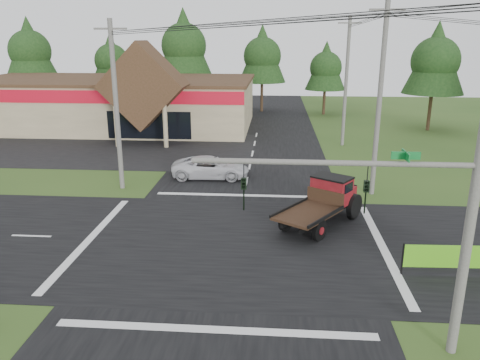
# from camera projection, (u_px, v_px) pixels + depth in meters

# --- Properties ---
(ground) EXTENTS (120.00, 120.00, 0.00)m
(ground) POSITION_uv_depth(u_px,v_px,m) (233.00, 243.00, 22.31)
(ground) COLOR #2D4D1B
(ground) RESTS_ON ground
(road_ns) EXTENTS (12.00, 120.00, 0.02)m
(road_ns) POSITION_uv_depth(u_px,v_px,m) (233.00, 243.00, 22.31)
(road_ns) COLOR black
(road_ns) RESTS_ON ground
(road_ew) EXTENTS (120.00, 12.00, 0.02)m
(road_ew) POSITION_uv_depth(u_px,v_px,m) (233.00, 243.00, 22.31)
(road_ew) COLOR black
(road_ew) RESTS_ON ground
(parking_apron) EXTENTS (28.00, 14.00, 0.02)m
(parking_apron) POSITION_uv_depth(u_px,v_px,m) (96.00, 148.00, 41.45)
(parking_apron) COLOR black
(parking_apron) RESTS_ON ground
(cvs_building) EXTENTS (30.40, 18.20, 9.19)m
(cvs_building) POSITION_uv_depth(u_px,v_px,m) (114.00, 101.00, 50.85)
(cvs_building) COLOR gray
(cvs_building) RESTS_ON ground
(traffic_signal_mast) EXTENTS (8.12, 0.24, 7.00)m
(traffic_signal_mast) POSITION_uv_depth(u_px,v_px,m) (411.00, 217.00, 13.45)
(traffic_signal_mast) COLOR #595651
(traffic_signal_mast) RESTS_ON ground
(utility_pole_nr) EXTENTS (2.00, 0.30, 11.00)m
(utility_pole_nr) POSITION_uv_depth(u_px,v_px,m) (477.00, 178.00, 12.97)
(utility_pole_nr) COLOR #595651
(utility_pole_nr) RESTS_ON ground
(utility_pole_nw) EXTENTS (2.00, 0.30, 10.50)m
(utility_pole_nw) POSITION_uv_depth(u_px,v_px,m) (116.00, 105.00, 28.96)
(utility_pole_nw) COLOR #595651
(utility_pole_nw) RESTS_ON ground
(utility_pole_ne) EXTENTS (2.00, 0.30, 11.50)m
(utility_pole_ne) POSITION_uv_depth(u_px,v_px,m) (380.00, 99.00, 27.65)
(utility_pole_ne) COLOR #595651
(utility_pole_ne) RESTS_ON ground
(utility_pole_n) EXTENTS (2.00, 0.30, 11.20)m
(utility_pole_n) POSITION_uv_depth(u_px,v_px,m) (346.00, 81.00, 41.05)
(utility_pole_n) COLOR #595651
(utility_pole_n) RESTS_ON ground
(tree_row_a) EXTENTS (6.72, 6.72, 12.12)m
(tree_row_a) POSITION_uv_depth(u_px,v_px,m) (30.00, 49.00, 60.31)
(tree_row_a) COLOR #332316
(tree_row_a) RESTS_ON ground
(tree_row_b) EXTENTS (5.60, 5.60, 10.10)m
(tree_row_b) POSITION_uv_depth(u_px,v_px,m) (111.00, 59.00, 61.88)
(tree_row_b) COLOR #332316
(tree_row_b) RESTS_ON ground
(tree_row_c) EXTENTS (7.28, 7.28, 13.13)m
(tree_row_c) POSITION_uv_depth(u_px,v_px,m) (184.00, 43.00, 59.62)
(tree_row_c) COLOR #332316
(tree_row_c) RESTS_ON ground
(tree_row_d) EXTENTS (6.16, 6.16, 11.11)m
(tree_row_d) POSITION_uv_depth(u_px,v_px,m) (262.00, 54.00, 60.23)
(tree_row_d) COLOR #332316
(tree_row_d) RESTS_ON ground
(tree_row_e) EXTENTS (5.04, 5.04, 9.09)m
(tree_row_e) POSITION_uv_depth(u_px,v_px,m) (326.00, 66.00, 58.13)
(tree_row_e) COLOR #332316
(tree_row_e) RESTS_ON ground
(tree_side_ne) EXTENTS (6.16, 6.16, 11.11)m
(tree_side_ne) POSITION_uv_depth(u_px,v_px,m) (436.00, 59.00, 47.48)
(tree_side_ne) COLOR #332316
(tree_side_ne) RESTS_ON ground
(antique_flatbed_truck) EXTENTS (5.15, 6.06, 2.44)m
(antique_flatbed_truck) POSITION_uv_depth(u_px,v_px,m) (320.00, 203.00, 24.06)
(antique_flatbed_truck) COLOR #5C0D10
(antique_flatbed_truck) RESTS_ON ground
(roadside_banner) EXTENTS (4.07, 0.26, 1.39)m
(roadside_banner) POSITION_uv_depth(u_px,v_px,m) (452.00, 260.00, 19.07)
(roadside_banner) COLOR #4EA415
(roadside_banner) RESTS_ON ground
(white_pickup) EXTENTS (5.40, 2.63, 1.48)m
(white_pickup) POSITION_uv_depth(u_px,v_px,m) (211.00, 167.00, 32.55)
(white_pickup) COLOR silver
(white_pickup) RESTS_ON ground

